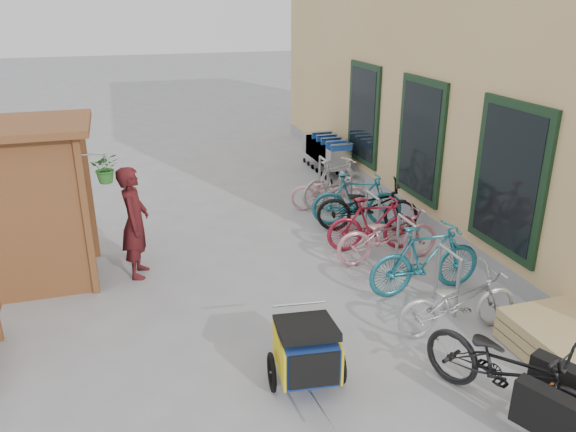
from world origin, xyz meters
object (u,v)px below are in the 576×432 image
object	(u,v)px
cargo_bike	(512,372)
bike_0	(458,301)
bike_6	(329,192)
kiosk	(11,184)
shopping_carts	(325,150)
bike_4	(368,206)
bike_1	(426,259)
child_trailer	(307,349)
bike_5	(357,200)
pallet_stack	(562,341)
bike_7	(335,182)
person_kiosk	(135,222)
bike_2	(388,235)
bike_3	(373,224)

from	to	relation	value
cargo_bike	bike_0	bearing A→B (deg)	52.98
bike_0	bike_6	bearing A→B (deg)	0.88
kiosk	shopping_carts	size ratio (longest dim) A/B	1.18
bike_4	bike_6	distance (m)	1.24
bike_0	bike_1	distance (m)	1.06
cargo_bike	bike_4	size ratio (longest dim) A/B	1.10
child_trailer	bike_5	world-z (taller)	bike_5
bike_0	bike_4	world-z (taller)	bike_4
cargo_bike	pallet_stack	bearing A→B (deg)	3.51
cargo_bike	bike_6	xyz separation A→B (m)	(0.37, 6.08, -0.10)
bike_7	bike_0	bearing A→B (deg)	159.97
bike_1	kiosk	bearing A→B (deg)	69.98
bike_6	kiosk	bearing A→B (deg)	124.98
bike_6	cargo_bike	bearing A→B (deg)	-164.62
child_trailer	bike_4	xyz separation A→B (m)	(2.47, 3.84, 0.03)
kiosk	bike_1	bearing A→B (deg)	-19.81
person_kiosk	bike_5	size ratio (longest dim) A/B	1.03
child_trailer	bike_0	world-z (taller)	bike_0
child_trailer	bike_6	distance (m)	5.50
child_trailer	bike_7	xyz separation A→B (m)	(2.42, 5.32, 0.04)
bike_2	bike_3	distance (m)	0.46
bike_5	bike_7	distance (m)	1.16
bike_0	bike_5	bearing A→B (deg)	-2.57
bike_1	person_kiosk	bearing A→B (deg)	65.38
bike_3	bike_4	world-z (taller)	bike_4
bike_1	bike_2	distance (m)	1.09
person_kiosk	bike_1	bearing A→B (deg)	-102.75
pallet_stack	bike_1	xyz separation A→B (m)	(-0.76, 1.88, 0.31)
bike_5	bike_6	distance (m)	0.92
pallet_stack	bike_0	distance (m)	1.24
child_trailer	cargo_bike	size ratio (longest dim) A/B	0.70
person_kiosk	bike_0	bearing A→B (deg)	-115.17
shopping_carts	person_kiosk	distance (m)	6.37
kiosk	pallet_stack	world-z (taller)	kiosk
bike_3	pallet_stack	bearing A→B (deg)	-155.76
kiosk	child_trailer	xyz separation A→B (m)	(3.22, -3.48, -1.10)
shopping_carts	bike_3	xyz separation A→B (m)	(-0.85, -4.55, -0.09)
kiosk	bike_6	xyz separation A→B (m)	(5.40, 1.56, -1.15)
bike_4	bike_6	xyz separation A→B (m)	(-0.29, 1.20, -0.08)
cargo_bike	bike_2	world-z (taller)	cargo_bike
pallet_stack	cargo_bike	xyz separation A→B (m)	(-1.24, -0.64, 0.29)
kiosk	cargo_bike	size ratio (longest dim) A/B	1.24
bike_3	bike_0	bearing A→B (deg)	-170.72
shopping_carts	bike_0	bearing A→B (deg)	-97.14
bike_4	bike_5	bearing A→B (deg)	31.75
shopping_carts	bike_0	size ratio (longest dim) A/B	1.28
bike_4	bike_7	world-z (taller)	bike_7
cargo_bike	bike_4	world-z (taller)	cargo_bike
cargo_bike	bike_2	xyz separation A→B (m)	(0.43, 3.61, -0.04)
bike_1	bike_2	world-z (taller)	bike_1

